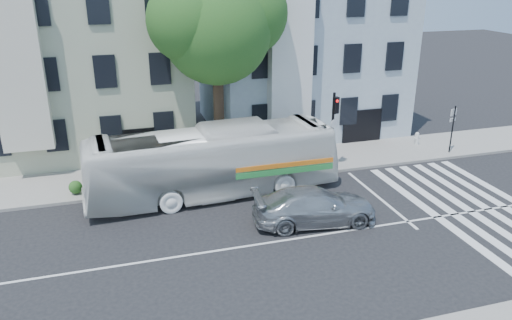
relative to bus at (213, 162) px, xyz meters
name	(u,v)px	position (x,y,z in m)	size (l,w,h in m)	color
ground	(267,243)	(1.06, -5.20, -1.69)	(120.00, 120.00, 0.00)	black
sidewalk_far	(222,170)	(1.06, 2.80, -1.62)	(80.00, 4.00, 0.15)	gray
building_left	(79,55)	(-5.94, 9.80, 3.81)	(12.00, 10.00, 11.00)	#ABAF93
building_right	(299,46)	(8.06, 9.80, 3.81)	(12.00, 10.00, 11.00)	#9DAABB
street_tree	(217,22)	(1.12, 3.54, 6.14)	(7.30, 5.90, 11.10)	#2D2116
bus	(213,162)	(0.00, 0.00, 0.00)	(12.16, 2.85, 3.39)	white
sedan	(315,206)	(3.59, -4.09, -0.92)	(5.36, 2.18, 1.56)	#ADB0B4
hedge	(164,177)	(-2.21, 1.60, -1.19)	(8.50, 0.84, 0.70)	#316420
traffic_signal	(334,121)	(6.81, 1.23, 1.09)	(0.44, 0.53, 4.32)	black
fire_hydrant	(417,138)	(13.46, 3.24, -1.14)	(0.46, 0.26, 0.80)	silver
far_sign_pole	(453,123)	(14.56, 1.53, 0.22)	(0.49, 0.24, 2.83)	black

